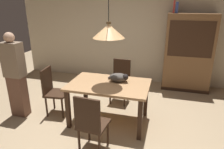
{
  "coord_description": "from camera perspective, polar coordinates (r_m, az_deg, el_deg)",
  "views": [
    {
      "loc": [
        0.95,
        -2.84,
        2.13
      ],
      "look_at": [
        -0.0,
        0.57,
        0.85
      ],
      "focal_mm": 33.13,
      "sensor_mm": 36.0,
      "label": 1
    }
  ],
  "objects": [
    {
      "name": "ground",
      "position": [
        3.67,
        -2.47,
        -15.57
      ],
      "size": [
        10.0,
        10.0,
        0.0
      ],
      "primitive_type": "plane",
      "color": "tan"
    },
    {
      "name": "back_wall",
      "position": [
        5.61,
        5.88,
        12.82
      ],
      "size": [
        6.4,
        0.1,
        2.9
      ],
      "primitive_type": "cube",
      "color": "beige",
      "rests_on": "ground"
    },
    {
      "name": "dining_table",
      "position": [
        3.66,
        -0.86,
        -3.99
      ],
      "size": [
        1.4,
        0.9,
        0.75
      ],
      "color": "tan",
      "rests_on": "ground"
    },
    {
      "name": "chair_left_side",
      "position": [
        4.14,
        -16.06,
        -3.92
      ],
      "size": [
        0.44,
        0.44,
        0.93
      ],
      "color": "#382316",
      "rests_on": "ground"
    },
    {
      "name": "chair_near_front",
      "position": [
        2.99,
        -5.86,
        -12.95
      ],
      "size": [
        0.43,
        0.43,
        0.93
      ],
      "color": "#382316",
      "rests_on": "ground"
    },
    {
      "name": "chair_far_back",
      "position": [
        4.49,
        2.35,
        -1.24
      ],
      "size": [
        0.42,
        0.42,
        0.93
      ],
      "color": "#382316",
      "rests_on": "ground"
    },
    {
      "name": "cat_sleeping",
      "position": [
        3.69,
        1.96,
        -0.8
      ],
      "size": [
        0.39,
        0.27,
        0.16
      ],
      "color": "#4C4742",
      "rests_on": "dining_table"
    },
    {
      "name": "pendant_lamp",
      "position": [
        3.38,
        -0.95,
        11.96
      ],
      "size": [
        0.52,
        0.52,
        1.3
      ],
      "color": "#E0A86B"
    },
    {
      "name": "hutch_bookcase",
      "position": [
        5.32,
        20.22,
        5.18
      ],
      "size": [
        1.12,
        0.45,
        1.85
      ],
      "color": "brown",
      "rests_on": "ground"
    },
    {
      "name": "book_red_tall",
      "position": [
        5.16,
        16.76,
        17.54
      ],
      "size": [
        0.04,
        0.22,
        0.28
      ],
      "primitive_type": "cube",
      "color": "#B73833",
      "rests_on": "hutch_bookcase"
    },
    {
      "name": "book_blue_wide",
      "position": [
        5.16,
        17.47,
        17.25
      ],
      "size": [
        0.06,
        0.24,
        0.24
      ],
      "primitive_type": "cube",
      "color": "#384C93",
      "rests_on": "hutch_bookcase"
    },
    {
      "name": "person_standing",
      "position": [
        4.21,
        -25.1,
        -0.31
      ],
      "size": [
        0.36,
        0.22,
        1.61
      ],
      "color": "brown",
      "rests_on": "ground"
    }
  ]
}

